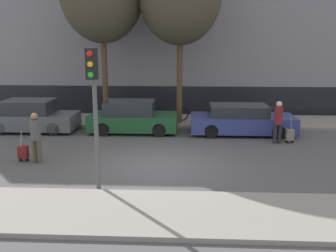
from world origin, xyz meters
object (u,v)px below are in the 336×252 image
Objects in this scene: parked_car_1 at (133,118)px; pedestrian_left at (36,135)px; parked_car_0 at (32,117)px; trolley_right at (290,135)px; parked_car_2 at (241,120)px; parked_bicycle at (171,114)px; trolley_left at (23,152)px; pedestrian_right at (278,120)px; traffic_light at (94,92)px.

pedestrian_left is at bearing -119.52° from parked_car_1.
parked_car_1 is (4.69, 0.05, -0.01)m from parked_car_0.
parked_car_2 is at bearing 141.35° from trolley_right.
pedestrian_left reaches higher than parked_bicycle.
parked_bicycle is at bearing 53.50° from trolley_left.
trolley_right reaches higher than trolley_left.
trolley_left is (1.52, -4.48, -0.34)m from parked_car_0.
pedestrian_left is 1.58× the size of trolley_right.
parked_car_1 is 5.35m from pedestrian_left.
parked_car_1 is 0.87× the size of parked_car_2.
pedestrian_right is 0.99× the size of parked_bicycle.
traffic_light is at bearing -89.72° from parked_car_1.
parked_car_2 is 2.03m from pedestrian_right.
trolley_right is (11.42, -1.51, -0.34)m from parked_car_0.
traffic_light is 2.22× the size of parked_bicycle.
pedestrian_right is 1.59× the size of trolley_right.
trolley_left is 10.34m from trolley_right.
parked_car_0 is 11.53m from trolley_right.
pedestrian_right reaches higher than trolley_left.
traffic_light is at bearing -140.74° from trolley_right.
traffic_light is at bearing -30.42° from pedestrian_left.
parked_car_1 is 7.35m from traffic_light.
parked_car_0 is at bearing 124.05° from traffic_light.
parked_car_0 is 4.69m from parked_car_1.
parked_car_0 is 9.63m from parked_car_2.
trolley_left is 4.75m from traffic_light.
parked_car_1 is at bearing 55.05° from trolley_left.
traffic_light is (4.72, -6.99, 2.11)m from parked_car_0.
traffic_light reaches higher than trolley_left.
parked_car_0 is 5.04m from pedestrian_left.
parked_car_2 is 2.64× the size of pedestrian_left.
traffic_light reaches higher than pedestrian_right.
parked_car_2 reaches higher than parked_bicycle.
traffic_light is (3.20, -2.51, 2.45)m from trolley_left.
parked_bicycle is at bearing 50.26° from parked_car_1.
trolley_right is (0.54, 0.11, -0.66)m from pedestrian_right.
parked_car_2 is at bearing 28.51° from trolley_left.
pedestrian_left is 1.59× the size of trolley_left.
trolley_right is at bearing 179.93° from pedestrian_right.
parked_car_0 reaches higher than trolley_right.
pedestrian_right is 0.86m from trolley_right.
pedestrian_right is at bearing 16.97° from trolley_left.
trolley_right is at bearing -35.63° from parked_bicycle.
pedestrian_right is at bearing 30.13° from pedestrian_left.
traffic_light reaches higher than trolley_right.
parked_car_0 is at bearing 108.72° from trolley_left.
parked_car_2 is 2.60× the size of parked_bicycle.
parked_car_0 is 1.02× the size of traffic_light.
pedestrian_left reaches higher than parked_car_0.
parked_car_2 is at bearing 42.36° from pedestrian_left.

